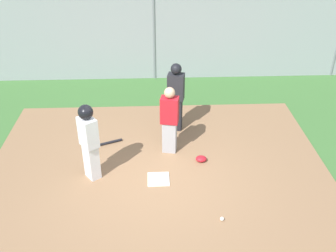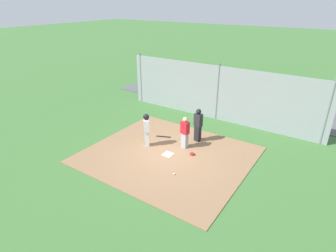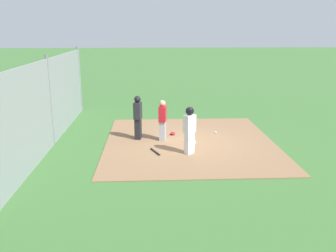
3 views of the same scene
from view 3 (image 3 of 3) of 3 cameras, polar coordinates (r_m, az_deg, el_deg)
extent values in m
plane|color=#3D6B33|center=(13.97, 3.43, -2.59)|extent=(140.00, 140.00, 0.00)
cube|color=#896647|center=(13.97, 3.43, -2.53)|extent=(7.20, 6.40, 0.03)
cube|color=white|center=(13.96, 3.43, -2.43)|extent=(0.44, 0.44, 0.02)
cube|color=#9E9EA3|center=(14.05, -0.86, -0.74)|extent=(0.34, 0.28, 0.75)
cube|color=#B21923|center=(13.88, -0.87, 1.92)|extent=(0.42, 0.33, 0.59)
sphere|color=tan|center=(13.79, -0.88, 3.60)|extent=(0.23, 0.23, 0.23)
cube|color=black|center=(14.22, -4.73, -0.45)|extent=(0.34, 0.28, 0.82)
cube|color=#232328|center=(14.05, -4.79, 2.43)|extent=(0.43, 0.34, 0.65)
sphere|color=black|center=(13.95, -4.83, 4.23)|extent=(0.26, 0.26, 0.26)
cube|color=silver|center=(12.56, 3.37, -2.66)|extent=(0.36, 0.37, 0.77)
cube|color=silver|center=(12.37, 3.42, 0.38)|extent=(0.44, 0.46, 0.61)
sphere|color=tan|center=(12.27, 3.45, 2.30)|extent=(0.24, 0.24, 0.24)
sphere|color=black|center=(12.26, 3.45, 2.39)|extent=(0.29, 0.29, 0.29)
cylinder|color=black|center=(12.75, -2.03, -4.05)|extent=(0.72, 0.34, 0.06)
ellipsoid|color=#B21923|center=(14.80, 0.74, -1.18)|extent=(0.24, 0.20, 0.12)
sphere|color=white|center=(15.18, 7.50, -0.98)|extent=(0.07, 0.07, 0.07)
cube|color=#93999E|center=(13.99, -18.06, 3.47)|extent=(12.00, 0.05, 3.20)
cylinder|color=slate|center=(19.46, -13.81, 7.11)|extent=(0.10, 0.10, 3.35)
cylinder|color=slate|center=(13.97, -18.09, 3.77)|extent=(0.10, 0.10, 3.35)
cylinder|color=black|center=(19.22, -24.68, 2.01)|extent=(0.62, 0.25, 0.60)
camera|label=1|loc=(15.27, 28.70, 16.38)|focal=41.30mm
camera|label=2|loc=(22.31, 27.57, 19.53)|focal=29.60mm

